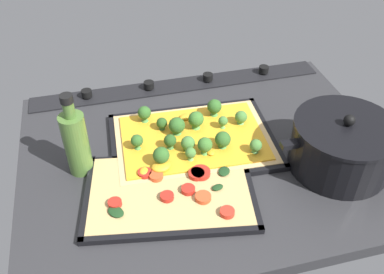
# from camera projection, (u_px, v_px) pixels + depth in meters

# --- Properties ---
(ground_plane) EXTENTS (0.84, 0.65, 0.03)m
(ground_plane) POSITION_uv_depth(u_px,v_px,m) (207.00, 158.00, 0.99)
(ground_plane) COLOR #28282B
(stove_control_panel) EXTENTS (0.81, 0.07, 0.03)m
(stove_control_panel) POSITION_uv_depth(u_px,v_px,m) (179.00, 84.00, 1.20)
(stove_control_panel) COLOR black
(stove_control_panel) RESTS_ON ground_plane
(baking_tray_front) EXTENTS (0.39, 0.29, 0.01)m
(baking_tray_front) POSITION_uv_depth(u_px,v_px,m) (193.00, 142.00, 1.01)
(baking_tray_front) COLOR black
(baking_tray_front) RESTS_ON ground_plane
(broccoli_pizza) EXTENTS (0.37, 0.26, 0.06)m
(broccoli_pizza) POSITION_uv_depth(u_px,v_px,m) (192.00, 137.00, 1.00)
(broccoli_pizza) COLOR tan
(broccoli_pizza) RESTS_ON baking_tray_front
(baking_tray_back) EXTENTS (0.38, 0.29, 0.01)m
(baking_tray_back) POSITION_uv_depth(u_px,v_px,m) (170.00, 193.00, 0.88)
(baking_tray_back) COLOR black
(baking_tray_back) RESTS_ON ground_plane
(veggie_pizza_back) EXTENTS (0.35, 0.26, 0.02)m
(veggie_pizza_back) POSITION_uv_depth(u_px,v_px,m) (171.00, 190.00, 0.88)
(veggie_pizza_back) COLOR tan
(veggie_pizza_back) RESTS_ON baking_tray_back
(cooking_pot) EXTENTS (0.29, 0.22, 0.14)m
(cooking_pot) POSITION_uv_depth(u_px,v_px,m) (342.00, 145.00, 0.92)
(cooking_pot) COLOR black
(cooking_pot) RESTS_ON ground_plane
(oil_bottle) EXTENTS (0.05, 0.05, 0.20)m
(oil_bottle) POSITION_uv_depth(u_px,v_px,m) (76.00, 142.00, 0.89)
(oil_bottle) COLOR #476B2D
(oil_bottle) RESTS_ON ground_plane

